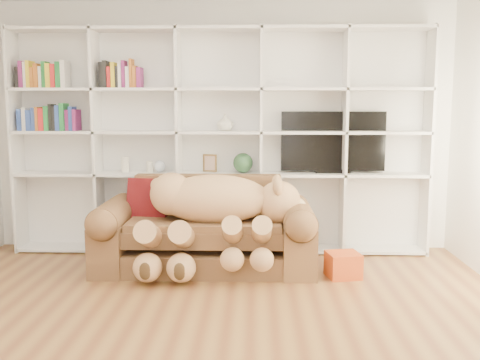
{
  "coord_description": "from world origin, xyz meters",
  "views": [
    {
      "loc": [
        0.38,
        -3.39,
        1.58
      ],
      "look_at": [
        0.23,
        1.63,
        0.88
      ],
      "focal_mm": 40.0,
      "sensor_mm": 36.0,
      "label": 1
    }
  ],
  "objects_px": {
    "sofa": "(206,234)",
    "teddy_bear": "(215,210)",
    "gift_box": "(343,265)",
    "tv": "(333,143)"
  },
  "relations": [
    {
      "from": "sofa",
      "to": "gift_box",
      "type": "distance_m",
      "value": 1.35
    },
    {
      "from": "gift_box",
      "to": "tv",
      "type": "relative_size",
      "value": 0.26
    },
    {
      "from": "sofa",
      "to": "teddy_bear",
      "type": "relative_size",
      "value": 1.33
    },
    {
      "from": "teddy_bear",
      "to": "tv",
      "type": "relative_size",
      "value": 1.42
    },
    {
      "from": "teddy_bear",
      "to": "tv",
      "type": "distance_m",
      "value": 1.58
    },
    {
      "from": "sofa",
      "to": "teddy_bear",
      "type": "distance_m",
      "value": 0.35
    },
    {
      "from": "gift_box",
      "to": "tv",
      "type": "bearing_deg",
      "value": 89.36
    },
    {
      "from": "sofa",
      "to": "teddy_bear",
      "type": "bearing_deg",
      "value": -59.33
    },
    {
      "from": "gift_box",
      "to": "tv",
      "type": "xyz_separation_m",
      "value": [
        0.01,
        0.93,
        1.07
      ]
    },
    {
      "from": "tv",
      "to": "gift_box",
      "type": "bearing_deg",
      "value": -90.64
    }
  ]
}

